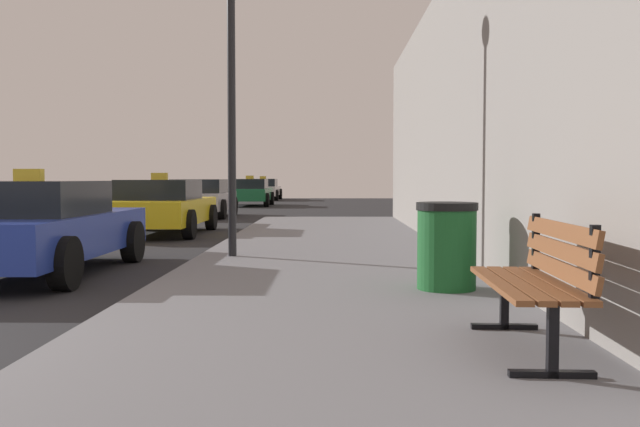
{
  "coord_description": "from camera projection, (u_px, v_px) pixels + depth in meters",
  "views": [
    {
      "loc": [
        3.99,
        -4.6,
        1.31
      ],
      "look_at": [
        3.89,
        1.69,
        0.98
      ],
      "focal_mm": 38.52,
      "sensor_mm": 36.0,
      "label": 1
    }
  ],
  "objects": [
    {
      "name": "car_blue",
      "position": [
        36.0,
        227.0,
        9.25
      ],
      "size": [
        2.03,
        4.24,
        1.43
      ],
      "color": "#233899",
      "rests_on": "ground_plane"
    },
    {
      "name": "car_silver",
      "position": [
        201.0,
        198.0,
        22.98
      ],
      "size": [
        2.04,
        4.07,
        1.27
      ],
      "color": "#B7B7BF",
      "rests_on": "ground_plane"
    },
    {
      "name": "street_lamp",
      "position": [
        231.0,
        46.0,
        10.05
      ],
      "size": [
        0.36,
        0.36,
        4.56
      ],
      "color": "black",
      "rests_on": "sidewalk"
    },
    {
      "name": "trash_bin",
      "position": [
        447.0,
        245.0,
        7.14
      ],
      "size": [
        0.64,
        0.64,
        0.91
      ],
      "color": "#195926",
      "rests_on": "sidewalk"
    },
    {
      "name": "car_yellow",
      "position": [
        162.0,
        207.0,
        15.95
      ],
      "size": [
        2.04,
        4.22,
        1.43
      ],
      "color": "yellow",
      "rests_on": "ground_plane"
    },
    {
      "name": "car_white",
      "position": [
        263.0,
        189.0,
        41.37
      ],
      "size": [
        2.03,
        4.57,
        1.43
      ],
      "color": "white",
      "rests_on": "ground_plane"
    },
    {
      "name": "car_green",
      "position": [
        250.0,
        192.0,
        32.43
      ],
      "size": [
        2.0,
        4.1,
        1.43
      ],
      "color": "#196638",
      "rests_on": "ground_plane"
    },
    {
      "name": "sidewalk",
      "position": [
        332.0,
        360.0,
        4.66
      ],
      "size": [
        4.0,
        32.0,
        0.15
      ],
      "primitive_type": "cube",
      "color": "slate",
      "rests_on": "ground_plane"
    },
    {
      "name": "bench",
      "position": [
        540.0,
        275.0,
        4.59
      ],
      "size": [
        0.55,
        1.53,
        0.89
      ],
      "rotation": [
        0.0,
        0.0,
        -0.03
      ],
      "color": "brown",
      "rests_on": "sidewalk"
    }
  ]
}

